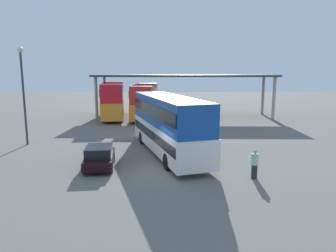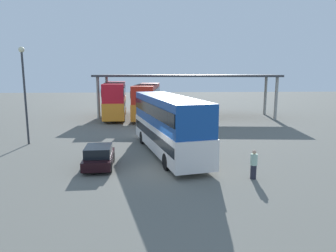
# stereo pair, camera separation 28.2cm
# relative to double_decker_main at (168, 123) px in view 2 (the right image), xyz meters

# --- Properties ---
(ground_plane) EXTENTS (140.00, 140.00, 0.00)m
(ground_plane) POSITION_rel_double_decker_main_xyz_m (-0.64, -3.98, -2.24)
(ground_plane) COLOR #64655D
(double_decker_main) EXTENTS (4.98, 11.70, 4.07)m
(double_decker_main) POSITION_rel_double_decker_main_xyz_m (0.00, 0.00, 0.00)
(double_decker_main) COLOR white
(double_decker_main) RESTS_ON ground_plane
(parked_hatchback) EXTENTS (1.82, 3.75, 1.35)m
(parked_hatchback) POSITION_rel_double_decker_main_xyz_m (-4.39, -2.95, -1.57)
(parked_hatchback) COLOR black
(parked_hatchback) RESTS_ON ground_plane
(double_decker_near_canopy) EXTENTS (3.07, 10.87, 4.40)m
(double_decker_near_canopy) POSITION_rel_double_decker_main_xyz_m (-5.61, 17.95, 0.17)
(double_decker_near_canopy) COLOR orange
(double_decker_near_canopy) RESTS_ON ground_plane
(double_decker_mid_row) EXTENTS (3.56, 11.26, 4.19)m
(double_decker_mid_row) POSITION_rel_double_decker_main_xyz_m (-1.60, 17.50, 0.06)
(double_decker_mid_row) COLOR orange
(double_decker_mid_row) RESTS_ON ground_plane
(depot_canopy) EXTENTS (23.20, 7.99, 5.37)m
(depot_canopy) POSITION_rel_double_decker_main_xyz_m (3.39, 18.33, 2.80)
(depot_canopy) COLOR #33353A
(depot_canopy) RESTS_ON ground_plane
(lamppost_tall) EXTENTS (0.44, 0.44, 7.66)m
(lamppost_tall) POSITION_rel_double_decker_main_xyz_m (-11.06, 3.60, 2.59)
(lamppost_tall) COLOR #33353A
(lamppost_tall) RESTS_ON ground_plane
(pedestrian_waiting) EXTENTS (0.38, 0.38, 1.61)m
(pedestrian_waiting) POSITION_rel_double_decker_main_xyz_m (4.34, -5.55, -1.44)
(pedestrian_waiting) COLOR #262633
(pedestrian_waiting) RESTS_ON ground_plane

